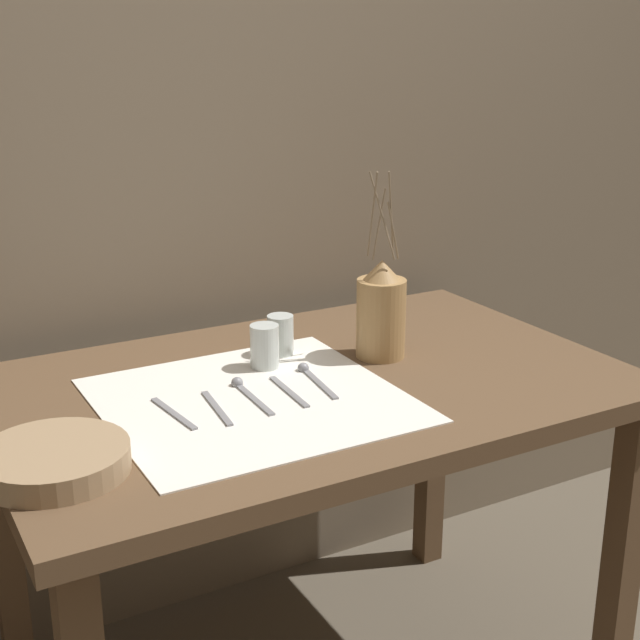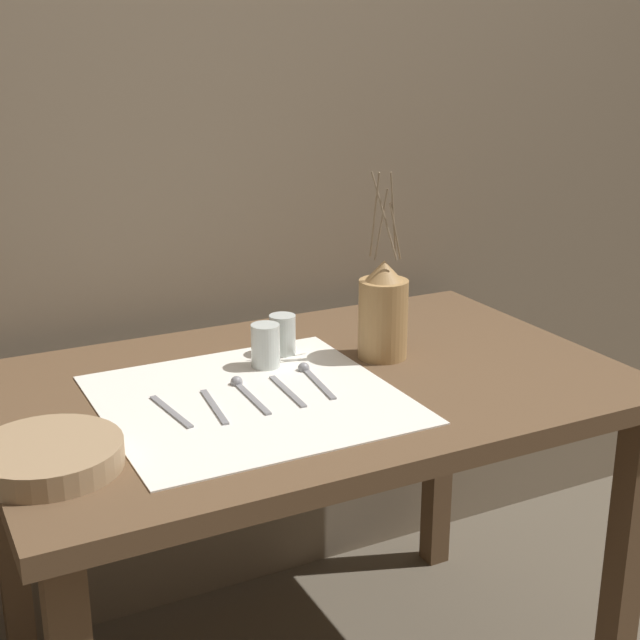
# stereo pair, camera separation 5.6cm
# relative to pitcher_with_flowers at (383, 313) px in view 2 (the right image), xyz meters

# --- Properties ---
(stone_wall_back) EXTENTS (7.00, 0.06, 2.40)m
(stone_wall_back) POSITION_rel_pitcher_with_flowers_xyz_m (-0.20, 0.47, 0.33)
(stone_wall_back) COLOR #7A6B56
(stone_wall_back) RESTS_ON ground_plane
(wooden_table) EXTENTS (1.25, 0.80, 0.77)m
(wooden_table) POSITION_rel_pitcher_with_flowers_xyz_m (-0.20, -0.04, -0.20)
(wooden_table) COLOR brown
(wooden_table) RESTS_ON ground_plane
(linen_cloth) EXTENTS (0.54, 0.53, 0.00)m
(linen_cloth) POSITION_rel_pitcher_with_flowers_xyz_m (-0.34, -0.09, -0.10)
(linen_cloth) COLOR white
(linen_cloth) RESTS_ON wooden_table
(pitcher_with_flowers) EXTENTS (0.10, 0.10, 0.40)m
(pitcher_with_flowers) POSITION_rel_pitcher_with_flowers_xyz_m (0.00, 0.00, 0.00)
(pitcher_with_flowers) COLOR #A87F4C
(pitcher_with_flowers) RESTS_ON wooden_table
(wooden_bowl) EXTENTS (0.24, 0.24, 0.04)m
(wooden_bowl) POSITION_rel_pitcher_with_flowers_xyz_m (-0.73, -0.20, -0.08)
(wooden_bowl) COLOR #9E7F5B
(wooden_bowl) RESTS_ON wooden_table
(glass_tumbler_near) EXTENTS (0.06, 0.06, 0.09)m
(glass_tumbler_near) POSITION_rel_pitcher_with_flowers_xyz_m (-0.25, 0.05, -0.05)
(glass_tumbler_near) COLOR silver
(glass_tumbler_near) RESTS_ON wooden_table
(glass_tumbler_far) EXTENTS (0.06, 0.06, 0.09)m
(glass_tumbler_far) POSITION_rel_pitcher_with_flowers_xyz_m (-0.18, 0.11, -0.05)
(glass_tumbler_far) COLOR silver
(glass_tumbler_far) RESTS_ON wooden_table
(fork_inner) EXTENTS (0.03, 0.16, 0.00)m
(fork_inner) POSITION_rel_pitcher_with_flowers_xyz_m (-0.49, -0.08, -0.09)
(fork_inner) COLOR gray
(fork_inner) RESTS_ON wooden_table
(knife_center) EXTENTS (0.03, 0.16, 0.00)m
(knife_center) POSITION_rel_pitcher_with_flowers_xyz_m (-0.42, -0.10, -0.09)
(knife_center) COLOR gray
(knife_center) RESTS_ON wooden_table
(spoon_inner) EXTENTS (0.02, 0.18, 0.02)m
(spoon_inner) POSITION_rel_pitcher_with_flowers_xyz_m (-0.34, -0.04, -0.09)
(spoon_inner) COLOR gray
(spoon_inner) RESTS_ON wooden_table
(fork_outer) EXTENTS (0.02, 0.16, 0.00)m
(fork_outer) POSITION_rel_pitcher_with_flowers_xyz_m (-0.27, -0.09, -0.09)
(fork_outer) COLOR gray
(fork_outer) RESTS_ON wooden_table
(spoon_outer) EXTENTS (0.04, 0.18, 0.02)m
(spoon_outer) POSITION_rel_pitcher_with_flowers_xyz_m (-0.19, -0.03, -0.09)
(spoon_outer) COLOR gray
(spoon_outer) RESTS_ON wooden_table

